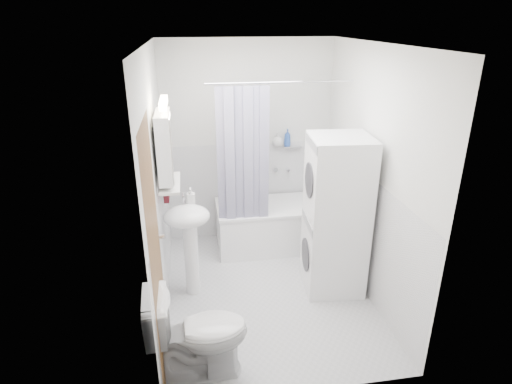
{
  "coord_description": "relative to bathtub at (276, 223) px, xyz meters",
  "views": [
    {
      "loc": [
        -0.7,
        -3.61,
        2.6
      ],
      "look_at": [
        -0.09,
        0.15,
        1.04
      ],
      "focal_mm": 30.0,
      "sensor_mm": 36.0,
      "label": 1
    }
  ],
  "objects": [
    {
      "name": "floor",
      "position": [
        -0.28,
        -0.92,
        -0.3
      ],
      "size": [
        2.6,
        2.6,
        0.0
      ],
      "primitive_type": "plane",
      "color": "#BDBCC1",
      "rests_on": "ground"
    },
    {
      "name": "room_walls",
      "position": [
        -0.28,
        -0.92,
        1.19
      ],
      "size": [
        2.6,
        2.6,
        2.6
      ],
      "color": "silver",
      "rests_on": "ground"
    },
    {
      "name": "wainscot",
      "position": [
        -0.28,
        -0.63,
        0.3
      ],
      "size": [
        1.98,
        2.58,
        2.58
      ],
      "color": "white",
      "rests_on": "ground"
    },
    {
      "name": "door",
      "position": [
        -1.23,
        -1.47,
        0.7
      ],
      "size": [
        0.05,
        2.0,
        2.0
      ],
      "color": "brown",
      "rests_on": "ground"
    },
    {
      "name": "bathtub",
      "position": [
        0.0,
        0.0,
        0.0
      ],
      "size": [
        1.42,
        0.67,
        0.54
      ],
      "color": "white",
      "rests_on": "ground"
    },
    {
      "name": "tub_spout",
      "position": [
        0.2,
        0.33,
        0.56
      ],
      "size": [
        0.04,
        0.12,
        0.04
      ],
      "primitive_type": "cylinder",
      "rotation": [
        1.57,
        0.0,
        0.0
      ],
      "color": "silver",
      "rests_on": "room_walls"
    },
    {
      "name": "curtain_rod",
      "position": [
        0.0,
        -0.28,
        1.7
      ],
      "size": [
        1.6,
        0.02,
        0.02
      ],
      "primitive_type": "cylinder",
      "rotation": [
        0.0,
        1.57,
        0.0
      ],
      "color": "silver",
      "rests_on": "room_walls"
    },
    {
      "name": "shower_curtain",
      "position": [
        -0.43,
        -0.28,
        0.95
      ],
      "size": [
        0.55,
        0.02,
        1.45
      ],
      "color": "#18154A",
      "rests_on": "curtain_rod"
    },
    {
      "name": "sink",
      "position": [
        -1.04,
        -0.81,
        0.4
      ],
      "size": [
        0.44,
        0.37,
        1.04
      ],
      "color": "white",
      "rests_on": "ground"
    },
    {
      "name": "medicine_cabinet",
      "position": [
        -1.19,
        -0.82,
        1.27
      ],
      "size": [
        0.13,
        0.5,
        0.71
      ],
      "color": "white",
      "rests_on": "room_walls"
    },
    {
      "name": "shelf",
      "position": [
        -1.17,
        -0.82,
        0.9
      ],
      "size": [
        0.18,
        0.54,
        0.02
      ],
      "primitive_type": "cube",
      "color": "silver",
      "rests_on": "room_walls"
    },
    {
      "name": "shower_caddy",
      "position": [
        0.25,
        0.32,
        0.85
      ],
      "size": [
        0.22,
        0.06,
        0.02
      ],
      "primitive_type": "cube",
      "color": "silver",
      "rests_on": "room_walls"
    },
    {
      "name": "towel",
      "position": [
        -1.22,
        -0.57,
        1.1
      ],
      "size": [
        0.07,
        0.35,
        0.85
      ],
      "color": "#52141A",
      "rests_on": "room_walls"
    },
    {
      "name": "washer_dryer",
      "position": [
        0.39,
        -0.92,
        0.5
      ],
      "size": [
        0.61,
        0.61,
        1.59
      ],
      "rotation": [
        0.0,
        0.0,
        -0.08
      ],
      "color": "white",
      "rests_on": "ground"
    },
    {
      "name": "toilet",
      "position": [
        -1.0,
        -1.9,
        0.08
      ],
      "size": [
        0.79,
        0.47,
        0.76
      ],
      "primitive_type": "imported",
      "rotation": [
        0.0,
        0.0,
        1.62
      ],
      "color": "white",
      "rests_on": "ground"
    },
    {
      "name": "soap_pump",
      "position": [
        -0.99,
        -0.67,
        0.65
      ],
      "size": [
        0.08,
        0.17,
        0.08
      ],
      "primitive_type": "imported",
      "color": "gray",
      "rests_on": "sink"
    },
    {
      "name": "shelf_bottle",
      "position": [
        -1.17,
        -0.97,
        0.95
      ],
      "size": [
        0.07,
        0.18,
        0.07
      ],
      "primitive_type": "imported",
      "color": "gray",
      "rests_on": "shelf"
    },
    {
      "name": "shelf_cup",
      "position": [
        -1.17,
        -0.7,
        0.96
      ],
      "size": [
        0.1,
        0.09,
        0.1
      ],
      "primitive_type": "imported",
      "color": "gray",
      "rests_on": "shelf"
    },
    {
      "name": "shampoo_a",
      "position": [
        0.07,
        0.32,
        0.93
      ],
      "size": [
        0.13,
        0.17,
        0.13
      ],
      "primitive_type": "imported",
      "color": "gray",
      "rests_on": "shower_caddy"
    },
    {
      "name": "shampoo_b",
      "position": [
        0.19,
        0.32,
        0.9
      ],
      "size": [
        0.08,
        0.21,
        0.08
      ],
      "primitive_type": "imported",
      "color": "#2B53AD",
      "rests_on": "shower_caddy"
    }
  ]
}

